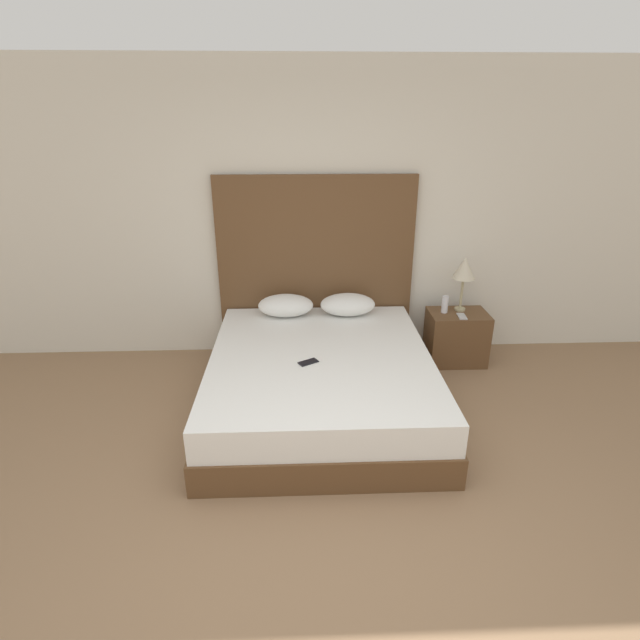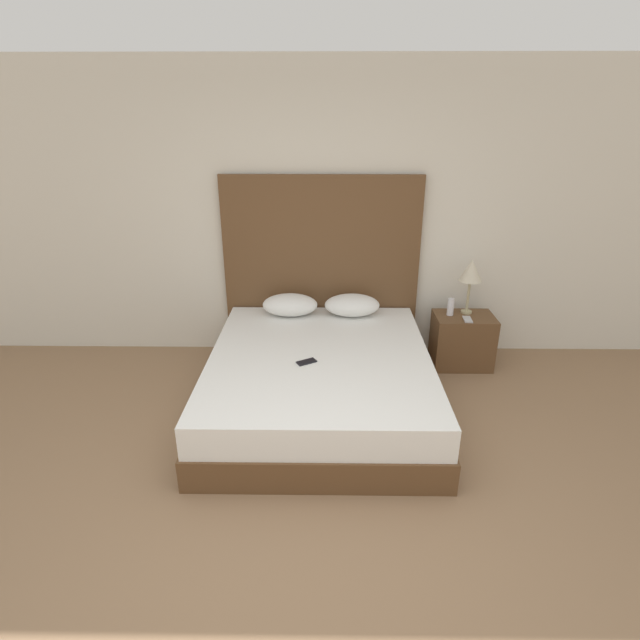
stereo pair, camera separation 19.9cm
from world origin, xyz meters
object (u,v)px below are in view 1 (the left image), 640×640
(phone_on_bed, at_px, (308,362))
(nightstand, at_px, (456,337))
(bed, at_px, (321,381))
(phone_on_nightstand, at_px, (462,316))
(table_lamp, at_px, (464,269))

(phone_on_bed, bearing_deg, nightstand, 32.03)
(bed, bearing_deg, phone_on_nightstand, 26.44)
(nightstand, relative_size, phone_on_nightstand, 3.51)
(bed, xyz_separation_m, phone_on_bed, (-0.10, -0.14, 0.25))
(table_lamp, relative_size, phone_on_nightstand, 3.32)
(bed, bearing_deg, nightstand, 29.60)
(bed, distance_m, phone_on_nightstand, 1.51)
(nightstand, distance_m, phone_on_nightstand, 0.27)
(phone_on_nightstand, bearing_deg, table_lamp, 79.60)
(phone_on_bed, bearing_deg, table_lamp, 33.62)
(bed, xyz_separation_m, table_lamp, (1.36, 0.83, 0.67))
(bed, height_order, phone_on_nightstand, phone_on_nightstand)
(table_lamp, bearing_deg, nightstand, -111.38)
(table_lamp, height_order, phone_on_nightstand, table_lamp)
(phone_on_bed, distance_m, nightstand, 1.70)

